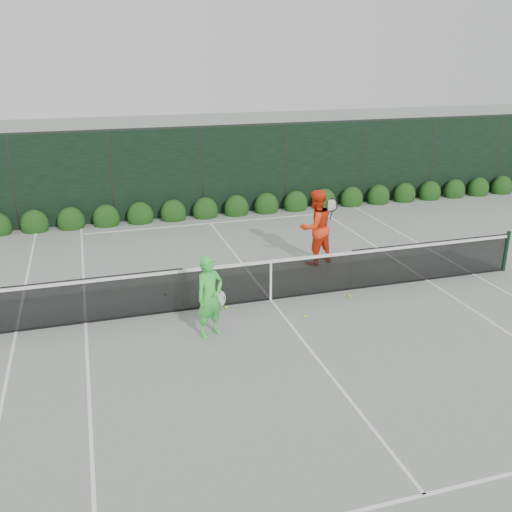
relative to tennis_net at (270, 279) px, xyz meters
name	(u,v)px	position (x,y,z in m)	size (l,w,h in m)	color
ground	(271,300)	(0.02, 0.00, -0.53)	(80.00, 80.00, 0.00)	gray
tennis_net	(270,279)	(0.00, 0.00, 0.00)	(12.90, 0.10, 1.07)	#11341F
player_woman	(210,297)	(-1.66, -1.27, 0.31)	(0.73, 0.62, 1.68)	#3ED347
player_man	(316,227)	(1.92, 1.95, 0.48)	(1.14, 0.99, 2.02)	#FF3C15
court_lines	(271,300)	(0.02, 0.00, -0.53)	(11.03, 23.83, 0.01)	white
windscreen_fence	(319,283)	(0.02, -2.71, 0.98)	(32.00, 21.07, 3.06)	black
hedge_row	(205,211)	(0.02, 7.15, -0.30)	(31.66, 0.65, 0.94)	#13340E
tennis_balls	(261,303)	(-0.27, -0.17, -0.50)	(4.17, 2.13, 0.07)	#D0E533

